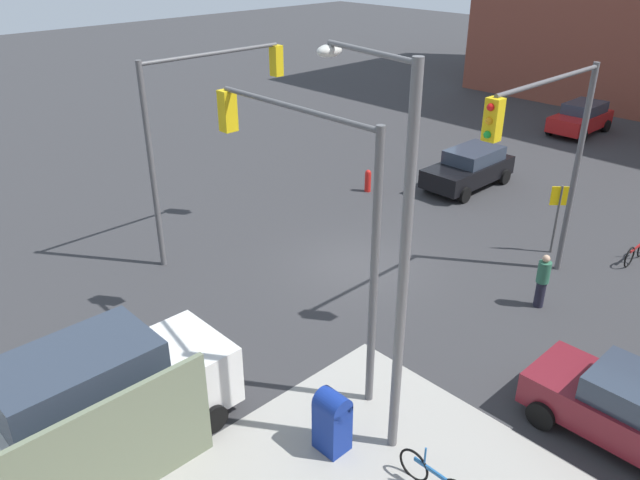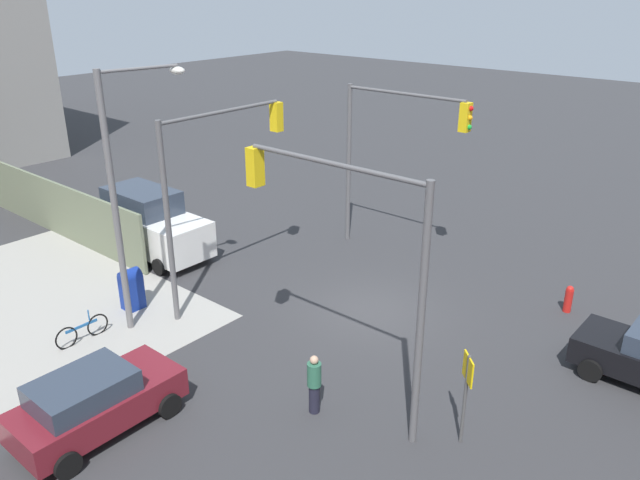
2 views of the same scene
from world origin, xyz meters
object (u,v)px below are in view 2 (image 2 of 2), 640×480
coupe_maroon (94,401)px  bicycle_leaning_on_fence (82,331)px  van_white_delivery (149,223)px  fire_hydrant (569,298)px  traffic_signal_ne_corner (215,169)px  street_lamp_corner (124,183)px  traffic_signal_se_corner (392,139)px  mailbox_blue (131,288)px  pedestrian_crossing (314,383)px  traffic_signal_nw_corner (348,241)px

coupe_maroon → bicycle_leaning_on_fence: bearing=-25.9°
van_white_delivery → bicycle_leaning_on_fence: van_white_delivery is taller
fire_hydrant → traffic_signal_ne_corner: bearing=35.3°
traffic_signal_ne_corner → street_lamp_corner: 2.99m
traffic_signal_se_corner → mailbox_blue: (3.75, 9.50, -3.86)m
van_white_delivery → bicycle_leaning_on_fence: 6.79m
van_white_delivery → traffic_signal_se_corner: bearing=-138.7°
street_lamp_corner → pedestrian_crossing: 8.11m
traffic_signal_ne_corner → coupe_maroon: 8.17m
bicycle_leaning_on_fence → traffic_signal_se_corner: bearing=-105.1°
traffic_signal_se_corner → fire_hydrant: traffic_signal_se_corner is taller
traffic_signal_ne_corner → van_white_delivery: size_ratio=1.20×
mailbox_blue → fire_hydrant: 14.50m
traffic_signal_nw_corner → street_lamp_corner: street_lamp_corner is taller
van_white_delivery → bicycle_leaning_on_fence: (-4.01, 5.40, -0.93)m
traffic_signal_se_corner → pedestrian_crossing: size_ratio=3.92×
coupe_maroon → traffic_signal_ne_corner: bearing=-66.2°
street_lamp_corner → traffic_signal_se_corner: bearing=-105.1°
bicycle_leaning_on_fence → traffic_signal_ne_corner: bearing=-103.2°
traffic_signal_nw_corner → van_white_delivery: bearing=-12.6°
fire_hydrant → bicycle_leaning_on_fence: bearing=47.1°
traffic_signal_nw_corner → traffic_signal_ne_corner: size_ratio=1.00×
traffic_signal_se_corner → coupe_maroon: size_ratio=1.61×
traffic_signal_se_corner → van_white_delivery: 10.11m
van_white_delivery → bicycle_leaning_on_fence: size_ratio=3.09×
fire_hydrant → pedestrian_crossing: 9.87m
traffic_signal_nw_corner → coupe_maroon: traffic_signal_nw_corner is taller
street_lamp_corner → coupe_maroon: (-3.57, 3.72, -3.86)m
traffic_signal_ne_corner → fire_hydrant: size_ratio=6.91×
traffic_signal_ne_corner → pedestrian_crossing: (-6.50, 2.68, -3.76)m
traffic_signal_se_corner → street_lamp_corner: bearing=74.9°
mailbox_blue → bicycle_leaning_on_fence: bearing=105.3°
fire_hydrant → pedestrian_crossing: pedestrian_crossing is taller
bicycle_leaning_on_fence → van_white_delivery: bearing=-53.4°
traffic_signal_ne_corner → bicycle_leaning_on_fence: traffic_signal_ne_corner is taller
mailbox_blue → coupe_maroon: 6.22m
traffic_signal_se_corner → pedestrian_crossing: bearing=114.7°
mailbox_blue → bicycle_leaning_on_fence: (-0.60, 2.20, -0.42)m
traffic_signal_se_corner → coupe_maroon: (-0.88, 13.65, -3.78)m
fire_hydrant → mailbox_blue: bearing=39.4°
coupe_maroon → van_white_delivery: size_ratio=0.75×
traffic_signal_se_corner → traffic_signal_ne_corner: same height
traffic_signal_ne_corner → mailbox_blue: size_ratio=4.55×
street_lamp_corner → bicycle_leaning_on_fence: 4.72m
traffic_signal_nw_corner → van_white_delivery: traffic_signal_nw_corner is taller
pedestrian_crossing → traffic_signal_ne_corner: bearing=-25.3°
mailbox_blue → pedestrian_crossing: 8.20m
traffic_signal_nw_corner → street_lamp_corner: bearing=7.0°
street_lamp_corner → fire_hydrant: (-10.14, -9.64, -4.22)m
traffic_signal_se_corner → bicycle_leaning_on_fence: bearing=74.9°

